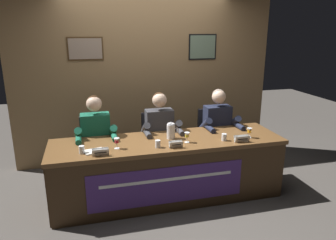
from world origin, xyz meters
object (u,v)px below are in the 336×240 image
object	(u,v)px
juice_glass_right	(249,131)
water_pitcher_central	(171,131)
nameplate_center	(176,144)
nameplate_right	(242,139)
panelist_center	(161,132)
chair_center	(158,146)
panelist_left	(96,137)
water_cup_left	(82,150)
nameplate_left	(100,152)
water_cup_right	(224,138)
chair_right	(213,141)
chair_left	(97,152)
panelist_right	(219,127)
juice_glass_left	(117,141)
juice_glass_center	(187,135)
conference_table	(170,162)
water_cup_center	(158,144)
document_stack_left	(94,151)

from	to	relation	value
juice_glass_right	water_pitcher_central	xyz separation A→B (m)	(-0.93, 0.22, 0.01)
nameplate_center	nameplate_right	world-z (taller)	same
panelist_center	chair_center	bearing A→B (deg)	90.00
panelist_left	water_cup_left	xyz separation A→B (m)	(-0.17, -0.56, 0.06)
nameplate_left	water_cup_right	bearing A→B (deg)	3.99
chair_center	nameplate_center	xyz separation A→B (m)	(0.02, -0.85, 0.34)
chair_right	water_cup_right	distance (m)	0.86
chair_left	panelist_right	bearing A→B (deg)	-6.86
chair_center	nameplate_center	bearing A→B (deg)	-88.53
chair_left	juice_glass_left	xyz separation A→B (m)	(0.21, -0.71, 0.38)
juice_glass_center	nameplate_right	bearing A→B (deg)	-12.89
juice_glass_left	juice_glass_center	distance (m)	0.82
conference_table	water_cup_left	xyz separation A→B (m)	(-1.00, -0.07, 0.28)
juice_glass_center	water_cup_center	distance (m)	0.38
panelist_left	water_cup_left	bearing A→B (deg)	-107.28
panelist_left	nameplate_left	size ratio (longest dim) A/B	7.13
nameplate_right	chair_right	bearing A→B (deg)	89.87
panelist_center	chair_right	bearing A→B (deg)	13.53
water_pitcher_central	juice_glass_center	bearing A→B (deg)	-51.64
water_cup_center	chair_left	bearing A→B (deg)	129.83
nameplate_center	nameplate_right	distance (m)	0.81
nameplate_center	water_cup_right	world-z (taller)	water_cup_right
nameplate_center	juice_glass_left	bearing A→B (deg)	168.06
conference_table	juice_glass_left	distance (m)	0.71
conference_table	chair_center	distance (m)	0.68
nameplate_left	chair_center	world-z (taller)	chair_center
juice_glass_center	water_cup_right	xyz separation A→B (m)	(0.45, -0.05, -0.05)
chair_center	water_pitcher_central	bearing A→B (deg)	-84.75
water_cup_right	juice_glass_left	bearing A→B (deg)	177.36
nameplate_center	water_pitcher_central	size ratio (longest dim) A/B	0.73
water_cup_center	water_pitcher_central	world-z (taller)	water_pitcher_central
water_pitcher_central	document_stack_left	bearing A→B (deg)	-167.31
nameplate_left	juice_glass_right	world-z (taller)	juice_glass_right
juice_glass_left	juice_glass_center	size ratio (longest dim) A/B	1.00
water_cup_center	water_pitcher_central	size ratio (longest dim) A/B	0.40
chair_left	water_cup_left	bearing A→B (deg)	-102.89
water_cup_left	document_stack_left	xyz separation A→B (m)	(0.13, 0.02, -0.03)
juice_glass_right	juice_glass_left	bearing A→B (deg)	178.55
water_cup_center	nameplate_right	world-z (taller)	water_cup_center
nameplate_right	conference_table	bearing A→B (deg)	167.91
juice_glass_right	water_cup_right	world-z (taller)	juice_glass_right
water_cup_center	panelist_left	bearing A→B (deg)	138.19
panelist_right	nameplate_center	bearing A→B (deg)	-141.48
panelist_center	water_cup_right	bearing A→B (deg)	-41.37
water_cup_right	juice_glass_center	bearing A→B (deg)	173.33
water_cup_right	water_pitcher_central	size ratio (longest dim) A/B	0.40
document_stack_left	conference_table	bearing A→B (deg)	3.83
panelist_center	nameplate_center	world-z (taller)	panelist_center
panelist_left	document_stack_left	distance (m)	0.54
conference_table	panelist_center	xyz separation A→B (m)	(0.00, 0.48, 0.22)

